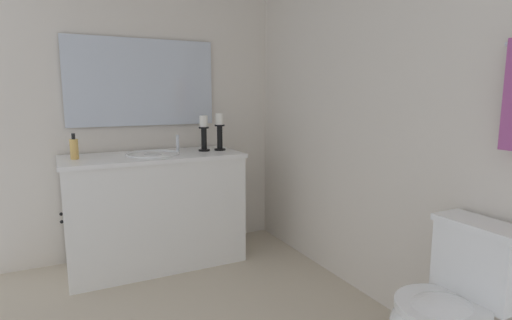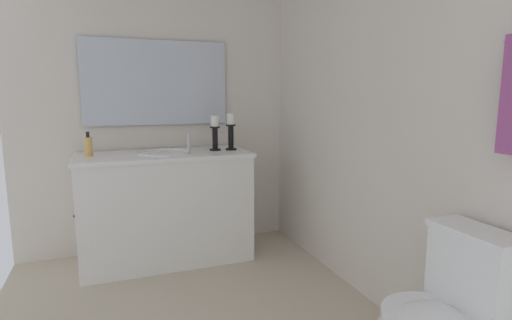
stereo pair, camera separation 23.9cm
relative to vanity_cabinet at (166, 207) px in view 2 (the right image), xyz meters
The scene contains 8 objects.
wall_back 1.73m from the vanity_cabinet, 47.19° to the left, with size 2.74×0.04×2.45m, color silver.
wall_left 0.86m from the vanity_cabinet, behind, with size 0.04×2.26×2.45m, color silver.
vanity_cabinet is the anchor object (origin of this frame).
sink_basin 0.39m from the vanity_cabinet, 90.00° to the left, with size 0.40×0.40×0.24m.
mirror 1.01m from the vanity_cabinet, behind, with size 0.02×1.15×0.68m, color silver.
candle_holder_tall 0.79m from the vanity_cabinet, 90.13° to the left, with size 0.09×0.09×0.30m.
candle_holder_short 0.71m from the vanity_cabinet, 91.96° to the left, with size 0.09×0.09×0.28m.
soap_bottle 0.73m from the vanity_cabinet, 92.66° to the right, with size 0.06×0.06×0.18m.
Camera 2 is at (2.06, -0.42, 1.30)m, focal length 28.19 mm.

